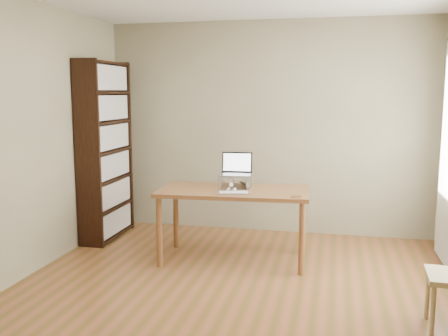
% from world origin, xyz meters
% --- Properties ---
extents(room, '(4.04, 4.54, 2.64)m').
position_xyz_m(room, '(0.03, 0.01, 1.30)').
color(room, brown).
rests_on(room, ground).
extents(bookshelf, '(0.30, 0.90, 2.10)m').
position_xyz_m(bookshelf, '(-1.83, 1.55, 1.05)').
color(bookshelf, black).
rests_on(bookshelf, ground).
extents(desk, '(1.57, 0.85, 0.75)m').
position_xyz_m(desk, '(-0.18, 1.05, 0.66)').
color(desk, brown).
rests_on(desk, ground).
extents(laptop_stand, '(0.32, 0.25, 0.13)m').
position_xyz_m(laptop_stand, '(-0.18, 1.13, 0.83)').
color(laptop_stand, silver).
rests_on(laptop_stand, desk).
extents(laptop, '(0.33, 0.28, 0.23)m').
position_xyz_m(laptop, '(-0.18, 1.19, 0.94)').
color(laptop, silver).
rests_on(laptop, laptop_stand).
extents(keyboard, '(0.32, 0.19, 0.02)m').
position_xyz_m(keyboard, '(-0.13, 0.83, 0.76)').
color(keyboard, silver).
rests_on(keyboard, desk).
extents(coaster, '(0.11, 0.11, 0.01)m').
position_xyz_m(coaster, '(0.48, 0.81, 0.75)').
color(coaster, brown).
rests_on(coaster, desk).
extents(cat, '(0.24, 0.48, 0.15)m').
position_xyz_m(cat, '(-0.19, 1.16, 0.81)').
color(cat, '#4B433B').
rests_on(cat, desk).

